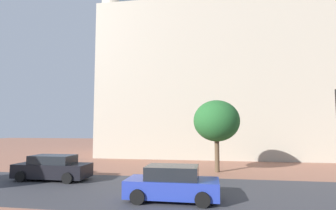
% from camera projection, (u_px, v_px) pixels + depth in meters
% --- Properties ---
extents(ground_plane, '(120.00, 120.00, 0.00)m').
position_uv_depth(ground_plane, '(172.00, 189.00, 13.81)').
color(ground_plane, '#93604C').
extents(street_asphalt_strip, '(120.00, 7.52, 0.00)m').
position_uv_depth(street_asphalt_strip, '(171.00, 191.00, 13.37)').
color(street_asphalt_strip, '#38383D').
rests_on(street_asphalt_strip, ground_plane).
extents(landmark_building, '(27.73, 11.58, 35.38)m').
position_uv_depth(landmark_building, '(223.00, 67.00, 31.74)').
color(landmark_building, '#B2A893').
rests_on(landmark_building, ground_plane).
extents(car_blue, '(4.13, 1.98, 1.52)m').
position_uv_depth(car_blue, '(172.00, 184.00, 11.76)').
color(car_blue, '#23389E').
rests_on(car_blue, ground_plane).
extents(car_black, '(4.55, 1.95, 1.52)m').
position_uv_depth(car_black, '(53.00, 168.00, 16.29)').
color(car_black, black).
rests_on(car_black, ground_plane).
extents(tree_curb_far, '(3.39, 3.39, 5.26)m').
position_uv_depth(tree_curb_far, '(217.00, 121.00, 19.43)').
color(tree_curb_far, brown).
rests_on(tree_curb_far, ground_plane).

